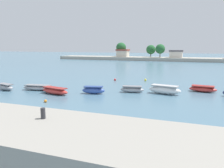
# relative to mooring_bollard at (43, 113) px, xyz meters

# --- Properties ---
(mooring_bollard) EXTENTS (0.26, 0.26, 0.60)m
(mooring_bollard) POSITION_rel_mooring_bollard_xyz_m (0.00, 0.00, 0.00)
(mooring_bollard) COLOR #2D2D33
(mooring_bollard) RESTS_ON seawall_embankment
(moored_boat_1) EXTENTS (3.63, 2.10, 0.98)m
(moored_boat_1) POSITION_rel_mooring_bollard_xyz_m (-19.32, 16.49, -2.55)
(moored_boat_1) COLOR #9E9EA3
(moored_boat_1) RESTS_ON ground
(moored_boat_2) EXTENTS (5.12, 2.05, 0.82)m
(moored_boat_2) POSITION_rel_mooring_bollard_xyz_m (-14.59, 18.11, -2.62)
(moored_boat_2) COLOR #9E9EA3
(moored_boat_2) RESTS_ON ground
(moored_boat_3) EXTENTS (4.90, 2.38, 0.94)m
(moored_boat_3) POSITION_rel_mooring_bollard_xyz_m (-10.59, 16.62, -2.56)
(moored_boat_3) COLOR #C63833
(moored_boat_3) RESTS_ON ground
(moored_boat_4) EXTENTS (3.41, 1.83, 1.05)m
(moored_boat_4) POSITION_rel_mooring_bollard_xyz_m (-5.63, 18.70, -2.51)
(moored_boat_4) COLOR #3856A8
(moored_boat_4) RESTS_ON ground
(moored_boat_5) EXTENTS (3.58, 1.84, 0.93)m
(moored_boat_5) POSITION_rel_mooring_bollard_xyz_m (-0.76, 21.49, -2.58)
(moored_boat_5) COLOR #9E9EA3
(moored_boat_5) RESTS_ON ground
(moored_boat_6) EXTENTS (4.75, 2.29, 1.24)m
(moored_boat_6) POSITION_rel_mooring_bollard_xyz_m (3.80, 21.96, -2.42)
(moored_boat_6) COLOR white
(moored_boat_6) RESTS_ON ground
(moored_boat_7) EXTENTS (3.97, 1.85, 0.91)m
(moored_boat_7) POSITION_rel_mooring_bollard_xyz_m (8.88, 25.45, -2.59)
(moored_boat_7) COLOR #C63833
(moored_boat_7) RESTS_ON ground
(mooring_buoy_0) EXTENTS (0.43, 0.43, 0.43)m
(mooring_buoy_0) POSITION_rel_mooring_bollard_xyz_m (-1.20, 32.79, -2.80)
(mooring_buoy_0) COLOR yellow
(mooring_buoy_0) RESTS_ON ground
(mooring_buoy_1) EXTENTS (0.43, 0.43, 0.43)m
(mooring_buoy_1) POSITION_rel_mooring_bollard_xyz_m (-6.76, 31.06, -2.80)
(mooring_buoy_1) COLOR red
(mooring_buoy_1) RESTS_ON ground
(mooring_buoy_3) EXTENTS (0.35, 0.35, 0.35)m
(mooring_buoy_3) POSITION_rel_mooring_bollard_xyz_m (-8.86, 12.10, -2.84)
(mooring_buoy_3) COLOR orange
(mooring_buoy_3) RESTS_ON ground
(distant_shoreline) EXTENTS (94.62, 11.58, 8.23)m
(distant_shoreline) POSITION_rel_mooring_bollard_xyz_m (-10.06, 96.35, -1.37)
(distant_shoreline) COLOR #9E998C
(distant_shoreline) RESTS_ON ground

